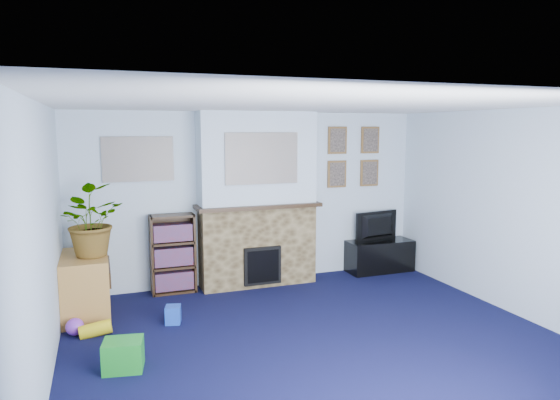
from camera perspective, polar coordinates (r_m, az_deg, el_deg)
name	(u,v)px	position (r m, az deg, el deg)	size (l,w,h in m)	color
floor	(318,341)	(5.34, 4.31, -15.81)	(5.00, 4.50, 0.01)	#0D0F33
ceiling	(320,104)	(4.89, 4.61, 10.86)	(5.00, 4.50, 0.01)	white
wall_back	(253,198)	(7.06, -3.10, 0.25)	(5.00, 0.04, 2.40)	silver
wall_front	(481,298)	(3.14, 21.95, -10.37)	(5.00, 0.04, 2.40)	silver
wall_left	(42,247)	(4.57, -25.53, -4.85)	(0.04, 4.50, 2.40)	silver
wall_right	(515,213)	(6.41, 25.26, -1.31)	(0.04, 4.50, 2.40)	silver
chimney_breast	(257,201)	(6.87, -2.60, -0.10)	(1.72, 0.50, 2.40)	brown
collage_main	(262,158)	(6.61, -2.09, 4.77)	(1.00, 0.03, 0.68)	gray
collage_left	(138,159)	(6.71, -15.91, 4.52)	(0.90, 0.03, 0.58)	gray
portrait_tl	(337,140)	(7.46, 6.57, 6.79)	(0.30, 0.03, 0.40)	brown
portrait_tr	(370,140)	(7.72, 10.25, 6.76)	(0.30, 0.03, 0.40)	brown
portrait_bl	(337,174)	(7.49, 6.51, 2.97)	(0.30, 0.03, 0.40)	brown
portrait_br	(369,173)	(7.75, 10.16, 3.06)	(0.30, 0.03, 0.40)	brown
tv_stand	(379,257)	(7.84, 11.30, -6.37)	(1.01, 0.42, 0.48)	black
television	(380,226)	(7.75, 11.32, -2.96)	(0.76, 0.10, 0.44)	black
bookshelf	(173,255)	(6.81, -12.15, -6.20)	(0.58, 0.28, 1.05)	#301F11
sideboard	(86,286)	(6.32, -21.31, -9.15)	(0.51, 0.92, 0.72)	#B57F3A
potted_plant	(87,221)	(6.09, -21.22, -2.27)	(0.73, 0.63, 0.81)	#26661E
mantel_clock	(255,199)	(6.81, -2.88, 0.13)	(0.10, 0.06, 0.14)	gold
mantel_candle	(282,197)	(6.93, 0.19, 0.36)	(0.05, 0.05, 0.16)	#B2BFC6
mantel_teddy	(224,201)	(6.70, -6.38, -0.09)	(0.14, 0.14, 0.14)	gray
mantel_can	(310,197)	(7.09, 3.44, 0.36)	(0.06, 0.06, 0.12)	blue
green_crate	(123,355)	(4.93, -17.48, -16.52)	(0.35, 0.28, 0.28)	#198C26
toy_ball	(75,327)	(5.85, -22.40, -13.29)	(0.19, 0.19, 0.19)	purple
toy_block	(173,314)	(5.86, -12.13, -12.59)	(0.16, 0.16, 0.20)	blue
toy_tube	(96,330)	(5.76, -20.32, -13.71)	(0.15, 0.15, 0.32)	yellow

